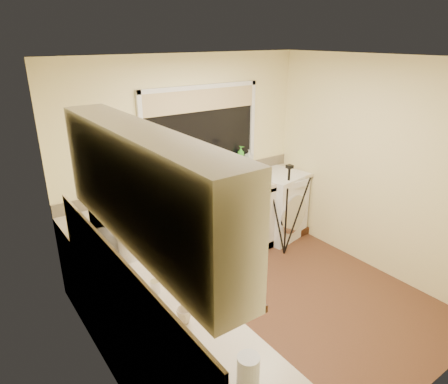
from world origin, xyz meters
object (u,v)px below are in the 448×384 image
Objects in this scene: laptop at (161,197)px; cup_left at (184,315)px; plant_a at (160,173)px; washing_machine at (277,205)px; kettle at (129,246)px; glass_jug at (248,370)px; soap_bottle_green at (241,156)px; dish_rack at (248,178)px; cup_back at (264,172)px; microwave at (114,228)px; soap_bottle_clear at (249,157)px; plant_d at (224,161)px; tripod at (287,211)px; steel_jar at (155,287)px; plant_c at (202,165)px.

cup_left is at bearing -103.27° from laptop.
plant_a reaches higher than laptop.
plant_a reaches higher than washing_machine.
laptop is 1.65× the size of kettle.
washing_machine is at bearing 44.43° from glass_jug.
soap_bottle_green is (1.26, 0.20, 0.21)m from laptop.
cup_left is (-2.02, -1.86, 0.02)m from dish_rack.
cup_left is at bearing -134.96° from soap_bottle_green.
cup_back is at bearing 22.08° from kettle.
laptop is 3.18× the size of cup_back.
glass_jug is 0.32× the size of microwave.
laptop is 3.46× the size of cup_left.
glass_jug is at bearing -128.98° from soap_bottle_clear.
dish_rack reaches higher than washing_machine.
washing_machine is at bearing -19.22° from plant_d.
glass_jug is at bearing -127.18° from soap_bottle_green.
dish_rack is at bearing -130.13° from soap_bottle_clear.
plant_d reaches higher than cup_back.
tripod is 5.20× the size of plant_a.
soap_bottle_clear reaches higher than steel_jar.
soap_bottle_green reaches higher than cup_back.
plant_d is at bearing 179.40° from soap_bottle_clear.
steel_jar is 0.47× the size of plant_d.
kettle is 2.47m from cup_back.
soap_bottle_green is (2.07, 1.67, 0.23)m from steel_jar.
plant_a is at bearing 51.93° from kettle.
washing_machine is 0.89m from soap_bottle_green.
microwave is 1.20m from plant_a.
plant_d reaches higher than steel_jar.
microwave is at bearing -160.60° from tripod.
tripod reaches higher than cup_back.
tripod is at bearing -75.78° from soap_bottle_green.
glass_jug is 0.81× the size of plant_c.
plant_d is at bearing 42.74° from steel_jar.
plant_c is at bearing 154.64° from tripod.
plant_c reaches higher than kettle.
kettle is at bearing -153.00° from tripod.
plant_c reaches higher than steel_jar.
plant_a reaches higher than cup_left.
plant_a is at bearing 159.94° from washing_machine.
cup_left is at bearing -166.40° from microwave.
tripod is 2.99m from glass_jug.
steel_jar is 0.39m from cup_left.
glass_jug is 1.55× the size of cup_back.
dish_rack is 2.51m from steel_jar.
glass_jug is (-2.48, -2.43, 0.54)m from washing_machine.
cup_back is (0.86, -0.18, -0.21)m from plant_c.
soap_bottle_green is 2.18× the size of cup_back.
tripod reaches higher than kettle.
microwave is 2.20m from soap_bottle_green.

